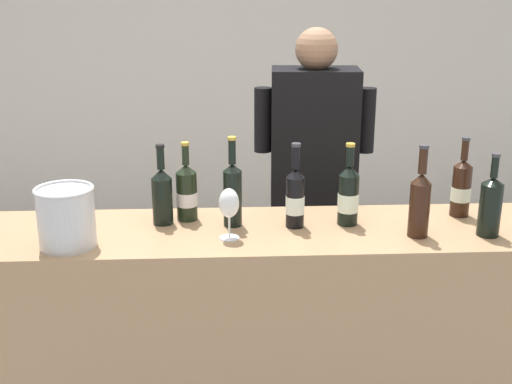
{
  "coord_description": "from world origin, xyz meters",
  "views": [
    {
      "loc": [
        -0.14,
        -2.35,
        1.89
      ],
      "look_at": [
        -0.03,
        0.0,
        1.13
      ],
      "focal_mm": 46.36,
      "sensor_mm": 36.0,
      "label": 1
    }
  ],
  "objects": [
    {
      "name": "wall_back",
      "position": [
        0.0,
        2.6,
        1.4
      ],
      "size": [
        8.0,
        0.1,
        2.8
      ],
      "primitive_type": "cube",
      "color": "beige",
      "rests_on": "ground_plane"
    },
    {
      "name": "person_server",
      "position": [
        0.28,
        0.64,
        0.82
      ],
      "size": [
        0.56,
        0.27,
        1.68
      ],
      "color": "black",
      "rests_on": "ground_plane"
    },
    {
      "name": "ice_bucket",
      "position": [
        -0.7,
        -0.13,
        1.09
      ],
      "size": [
        0.21,
        0.21,
        0.22
      ],
      "color": "silver",
      "rests_on": "counter"
    },
    {
      "name": "counter",
      "position": [
        0.0,
        0.0,
        0.49
      ],
      "size": [
        2.16,
        0.52,
        0.98
      ],
      "primitive_type": "cube",
      "color": "#9E7A56",
      "rests_on": "ground_plane"
    },
    {
      "name": "wine_bottle_0",
      "position": [
        -0.29,
        0.13,
        1.09
      ],
      "size": [
        0.08,
        0.08,
        0.31
      ],
      "color": "black",
      "rests_on": "counter"
    },
    {
      "name": "wine_bottle_4",
      "position": [
        -0.11,
        0.05,
        1.11
      ],
      "size": [
        0.07,
        0.07,
        0.35
      ],
      "color": "black",
      "rests_on": "counter"
    },
    {
      "name": "wine_bottle_6",
      "position": [
        0.8,
        0.12,
        1.09
      ],
      "size": [
        0.08,
        0.08,
        0.32
      ],
      "color": "black",
      "rests_on": "counter"
    },
    {
      "name": "wine_bottle_2",
      "position": [
        0.33,
        0.04,
        1.09
      ],
      "size": [
        0.08,
        0.08,
        0.32
      ],
      "color": "black",
      "rests_on": "counter"
    },
    {
      "name": "wine_glass",
      "position": [
        -0.13,
        -0.09,
        1.11
      ],
      "size": [
        0.07,
        0.07,
        0.19
      ],
      "color": "silver",
      "rests_on": "counter"
    },
    {
      "name": "wine_bottle_1",
      "position": [
        0.57,
        -0.1,
        1.11
      ],
      "size": [
        0.08,
        0.08,
        0.35
      ],
      "color": "black",
      "rests_on": "counter"
    },
    {
      "name": "wine_bottle_3",
      "position": [
        0.12,
        0.03,
        1.1
      ],
      "size": [
        0.07,
        0.07,
        0.33
      ],
      "color": "black",
      "rests_on": "counter"
    },
    {
      "name": "wine_bottle_5",
      "position": [
        -0.38,
        0.09,
        1.1
      ],
      "size": [
        0.08,
        0.08,
        0.32
      ],
      "color": "black",
      "rests_on": "counter"
    },
    {
      "name": "wine_bottle_7",
      "position": [
        0.83,
        -0.1,
        1.1
      ],
      "size": [
        0.08,
        0.08,
        0.31
      ],
      "color": "black",
      "rests_on": "counter"
    }
  ]
}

